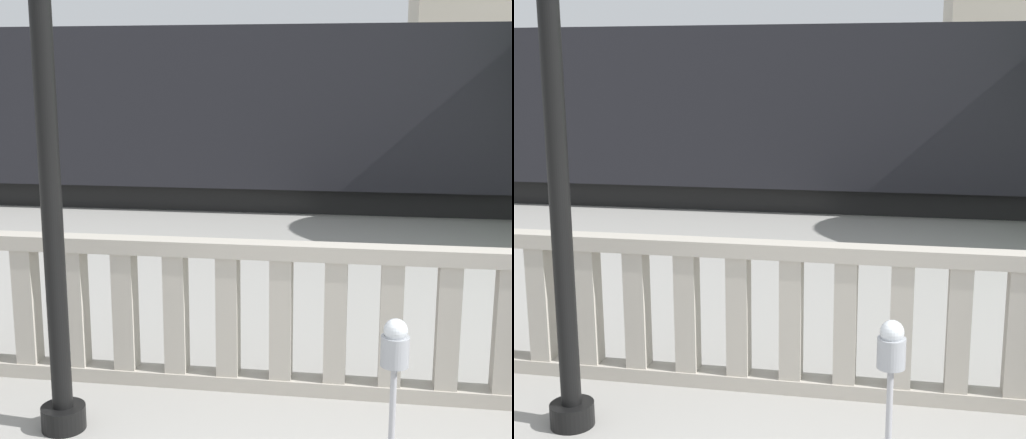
# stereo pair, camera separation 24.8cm
# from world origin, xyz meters

# --- Properties ---
(balustrade) EXTENTS (13.10, 0.24, 1.42)m
(balustrade) POSITION_xyz_m (0.00, 2.99, 0.71)
(balustrade) COLOR #ADA599
(balustrade) RESTS_ON ground
(lamppost) EXTENTS (0.37, 0.37, 6.00)m
(lamppost) POSITION_xyz_m (-2.46, 1.98, 2.96)
(lamppost) COLOR black
(lamppost) RESTS_ON ground
(parking_meter) EXTENTS (0.17, 0.17, 1.47)m
(parking_meter) POSITION_xyz_m (0.19, 0.92, 1.19)
(parking_meter) COLOR #99999E
(parking_meter) RESTS_ON ground
(train_near) EXTENTS (24.96, 2.68, 4.53)m
(train_near) POSITION_xyz_m (-5.61, 12.82, 2.05)
(train_near) COLOR black
(train_near) RESTS_ON ground
(train_far) EXTENTS (23.28, 2.95, 3.95)m
(train_far) POSITION_xyz_m (3.83, 30.76, 1.77)
(train_far) COLOR black
(train_far) RESTS_ON ground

